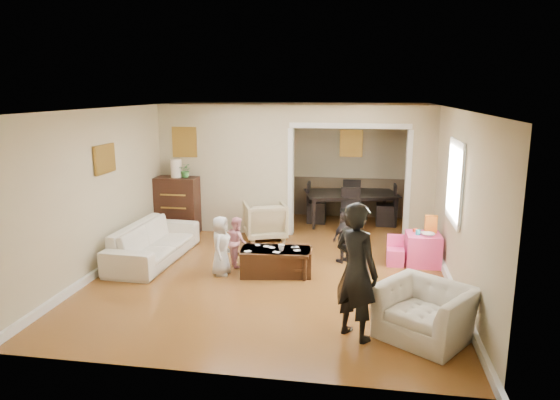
% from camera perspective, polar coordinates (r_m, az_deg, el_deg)
% --- Properties ---
extents(floor, '(7.00, 7.00, 0.00)m').
position_cam_1_polar(floor, '(8.65, -0.22, -7.09)').
color(floor, '#9E5D28').
rests_on(floor, ground).
extents(partition_left, '(2.75, 0.18, 2.60)m').
position_cam_1_polar(partition_left, '(10.34, -6.11, 3.49)').
color(partition_left, '#BFB28B').
rests_on(partition_left, ground).
extents(partition_right, '(0.55, 0.18, 2.60)m').
position_cam_1_polar(partition_right, '(10.03, 15.63, 2.83)').
color(partition_right, '#BFB28B').
rests_on(partition_right, ground).
extents(partition_header, '(2.22, 0.18, 0.35)m').
position_cam_1_polar(partition_header, '(9.86, 7.95, 9.59)').
color(partition_header, '#BFB28B').
rests_on(partition_header, partition_right).
extents(window_pane, '(0.03, 0.95, 1.10)m').
position_cam_1_polar(window_pane, '(7.88, 19.25, 1.95)').
color(window_pane, white).
rests_on(window_pane, ground).
extents(framed_art_partition, '(0.45, 0.03, 0.55)m').
position_cam_1_polar(framed_art_partition, '(10.42, -10.73, 6.47)').
color(framed_art_partition, brown).
rests_on(framed_art_partition, partition_left).
extents(framed_art_sofa_wall, '(0.03, 0.55, 0.40)m').
position_cam_1_polar(framed_art_sofa_wall, '(8.55, -19.20, 4.41)').
color(framed_art_sofa_wall, brown).
extents(framed_art_alcove, '(0.45, 0.03, 0.55)m').
position_cam_1_polar(framed_art_alcove, '(11.55, 8.06, 6.36)').
color(framed_art_alcove, brown).
extents(sofa, '(0.94, 2.20, 0.63)m').
position_cam_1_polar(sofa, '(8.96, -14.08, -4.65)').
color(sofa, silver).
rests_on(sofa, ground).
extents(armchair_back, '(1.01, 1.02, 0.73)m').
position_cam_1_polar(armchair_back, '(9.94, -1.71, -2.32)').
color(armchair_back, tan).
rests_on(armchair_back, ground).
extents(armchair_front, '(1.31, 1.28, 0.65)m').
position_cam_1_polar(armchair_front, '(6.30, 16.09, -12.10)').
color(armchair_front, silver).
rests_on(armchair_front, ground).
extents(dresser, '(0.84, 0.47, 1.16)m').
position_cam_1_polar(dresser, '(10.48, -11.48, -0.58)').
color(dresser, black).
rests_on(dresser, ground).
extents(table_lamp, '(0.22, 0.22, 0.36)m').
position_cam_1_polar(table_lamp, '(10.34, -11.66, 3.53)').
color(table_lamp, '#FCE8CD').
rests_on(table_lamp, dresser).
extents(potted_plant, '(0.26, 0.22, 0.29)m').
position_cam_1_polar(potted_plant, '(10.27, -10.61, 3.31)').
color(potted_plant, '#367634').
rests_on(potted_plant, dresser).
extents(coffee_table, '(1.18, 0.72, 0.41)m').
position_cam_1_polar(coffee_table, '(8.08, -0.50, -6.97)').
color(coffee_table, '#3C2313').
rests_on(coffee_table, ground).
extents(coffee_cup, '(0.12, 0.12, 0.10)m').
position_cam_1_polar(coffee_cup, '(7.93, 0.15, -5.39)').
color(coffee_cup, silver).
rests_on(coffee_cup, coffee_table).
extents(play_table, '(0.57, 0.57, 0.53)m').
position_cam_1_polar(play_table, '(8.81, 15.84, -5.38)').
color(play_table, '#F9418C').
rests_on(play_table, ground).
extents(cereal_box, '(0.20, 0.08, 0.30)m').
position_cam_1_polar(cereal_box, '(8.81, 16.70, -2.62)').
color(cereal_box, gold).
rests_on(cereal_box, play_table).
extents(cyan_cup, '(0.08, 0.08, 0.08)m').
position_cam_1_polar(cyan_cup, '(8.66, 15.33, -3.53)').
color(cyan_cup, '#24A7B7').
rests_on(cyan_cup, play_table).
extents(toy_block, '(0.10, 0.09, 0.05)m').
position_cam_1_polar(toy_block, '(8.83, 15.09, -3.32)').
color(toy_block, red).
rests_on(toy_block, play_table).
extents(play_bowl, '(0.22, 0.22, 0.05)m').
position_cam_1_polar(play_bowl, '(8.62, 16.37, -3.77)').
color(play_bowl, silver).
rests_on(play_bowl, play_table).
extents(dining_table, '(2.15, 1.52, 0.69)m').
position_cam_1_polar(dining_table, '(11.14, 8.01, -0.94)').
color(dining_table, black).
rests_on(dining_table, ground).
extents(adult_person, '(0.72, 0.69, 1.65)m').
position_cam_1_polar(adult_person, '(5.96, 8.60, -7.94)').
color(adult_person, black).
rests_on(adult_person, ground).
extents(child_kneel_a, '(0.31, 0.47, 0.95)m').
position_cam_1_polar(child_kneel_a, '(8.04, -6.69, -5.14)').
color(child_kneel_a, silver).
rests_on(child_kneel_a, ground).
extents(child_kneel_b, '(0.47, 0.51, 0.83)m').
position_cam_1_polar(child_kneel_b, '(8.43, -4.86, -4.69)').
color(child_kneel_b, pink).
rests_on(child_kneel_b, ground).
extents(child_toddler, '(0.50, 0.53, 0.87)m').
position_cam_1_polar(child_toddler, '(8.62, 7.27, -4.22)').
color(child_toddler, black).
rests_on(child_toddler, ground).
extents(craft_papers, '(0.88, 0.46, 0.00)m').
position_cam_1_polar(craft_papers, '(8.03, -0.53, -5.51)').
color(craft_papers, white).
rests_on(craft_papers, coffee_table).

